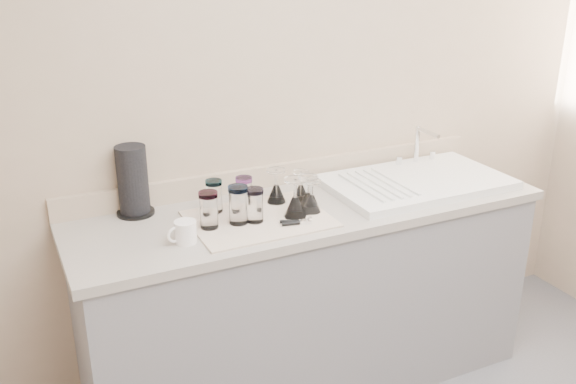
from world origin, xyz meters
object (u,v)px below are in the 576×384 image
goblet_extra (308,200)px  can_opener (296,222)px  tumbler_blue (238,205)px  white_mug (185,232)px  goblet_front_left (295,204)px  tumbler_magenta (209,210)px  goblet_front_right (312,201)px  goblet_back_right (301,190)px  goblet_back_left (276,191)px  paper_towel_roll (133,181)px  sink_unit (416,181)px  tumbler_lavender (255,205)px  tumbler_purple (244,193)px  tumbler_cyan (214,196)px

goblet_extra → can_opener: bearing=-135.9°
tumbler_blue → white_mug: (-0.24, -0.06, -0.04)m
goblet_front_left → white_mug: (-0.47, -0.02, -0.02)m
goblet_extra → white_mug: size_ratio=1.25×
tumbler_magenta → goblet_front_right: (0.43, -0.03, -0.03)m
goblet_back_right → white_mug: goblet_back_right is taller
goblet_back_left → tumbler_magenta: bearing=-160.0°
white_mug → tumbler_magenta: bearing=31.1°
goblet_back_left → paper_towel_roll: size_ratio=0.50×
sink_unit → goblet_extra: size_ratio=5.35×
tumbler_magenta → tumbler_lavender: size_ratio=1.06×
tumbler_purple → white_mug: size_ratio=1.14×
goblet_back_left → can_opener: 0.25m
tumbler_cyan → white_mug: (-0.19, -0.21, -0.04)m
goblet_front_left → goblet_extra: goblet_front_left is taller
sink_unit → goblet_front_left: 0.68m
tumbler_blue → goblet_extra: (0.30, -0.01, -0.03)m
paper_towel_roll → tumbler_cyan: bearing=-24.8°
goblet_back_right → paper_towel_roll: paper_towel_roll is taller
sink_unit → goblet_front_left: bearing=-171.6°
sink_unit → tumbler_magenta: bearing=-177.2°
goblet_extra → paper_towel_roll: 0.72m
goblet_extra → paper_towel_roll: bearing=155.0°
white_mug → goblet_back_right: bearing=17.3°
tumbler_cyan → goblet_front_left: goblet_front_left is taller
tumbler_magenta → goblet_extra: 0.42m
tumbler_purple → can_opener: tumbler_purple is taller
can_opener → tumbler_lavender: bearing=145.1°
tumbler_lavender → goblet_extra: (0.24, 0.00, -0.02)m
goblet_back_right → goblet_extra: goblet_extra is taller
tumbler_purple → tumbler_blue: 0.14m
tumbler_purple → sink_unit: bearing=-4.4°
tumbler_magenta → paper_towel_roll: 0.36m
goblet_back_right → goblet_extra: 0.13m
tumbler_lavender → paper_towel_roll: (-0.41, 0.30, 0.06)m
tumbler_cyan → tumbler_magenta: bearing=-117.0°
goblet_front_right → paper_towel_roll: size_ratio=0.47×
tumbler_lavender → goblet_back_left: goblet_back_left is taller
tumbler_magenta → goblet_back_left: tumbler_magenta is taller
can_opener → paper_towel_roll: 0.69m
tumbler_blue → goblet_extra: tumbler_blue is taller
goblet_back_right → goblet_extra: (-0.03, -0.13, 0.01)m
tumbler_lavender → goblet_front_right: 0.25m
goblet_back_left → paper_towel_roll: bearing=165.2°
tumbler_cyan → tumbler_purple: (0.12, -0.03, 0.00)m
tumbler_blue → goblet_front_right: size_ratio=1.14×
tumbler_lavender → goblet_front_right: tumbler_lavender is taller
goblet_front_right → goblet_extra: goblet_extra is taller
sink_unit → white_mug: (-1.14, -0.12, 0.02)m
goblet_front_right → tumbler_blue: bearing=176.0°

